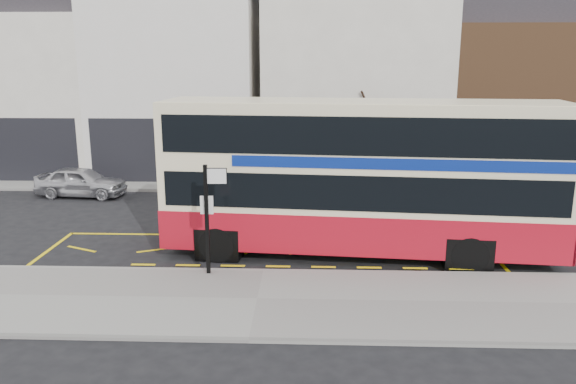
{
  "coord_description": "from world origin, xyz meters",
  "views": [
    {
      "loc": [
        1.24,
        -15.19,
        5.95
      ],
      "look_at": [
        0.61,
        2.0,
        1.84
      ],
      "focal_mm": 35.0,
      "sensor_mm": 36.0,
      "label": 1
    }
  ],
  "objects_px": {
    "double_decker_bus": "(362,176)",
    "car_white": "(469,180)",
    "street_tree_right": "(364,102)",
    "car_silver": "(81,182)",
    "car_grey": "(293,176)",
    "bus_stop_post": "(209,209)"
  },
  "relations": [
    {
      "from": "double_decker_bus",
      "to": "car_white",
      "type": "distance_m",
      "value": 10.15
    },
    {
      "from": "car_white",
      "to": "street_tree_right",
      "type": "xyz_separation_m",
      "value": [
        -4.61,
        2.03,
        3.29
      ]
    },
    {
      "from": "car_white",
      "to": "street_tree_right",
      "type": "distance_m",
      "value": 6.02
    },
    {
      "from": "car_silver",
      "to": "car_white",
      "type": "height_order",
      "value": "car_silver"
    },
    {
      "from": "car_silver",
      "to": "street_tree_right",
      "type": "bearing_deg",
      "value": -70.37
    },
    {
      "from": "car_silver",
      "to": "car_grey",
      "type": "height_order",
      "value": "car_grey"
    },
    {
      "from": "double_decker_bus",
      "to": "bus_stop_post",
      "type": "xyz_separation_m",
      "value": [
        -4.3,
        -2.14,
        -0.51
      ]
    },
    {
      "from": "car_silver",
      "to": "double_decker_bus",
      "type": "bearing_deg",
      "value": -115.97
    },
    {
      "from": "double_decker_bus",
      "to": "car_white",
      "type": "relative_size",
      "value": 2.71
    },
    {
      "from": "double_decker_bus",
      "to": "street_tree_right",
      "type": "distance_m",
      "value": 10.43
    },
    {
      "from": "car_grey",
      "to": "street_tree_right",
      "type": "xyz_separation_m",
      "value": [
        3.3,
        2.13,
        3.17
      ]
    },
    {
      "from": "bus_stop_post",
      "to": "street_tree_right",
      "type": "height_order",
      "value": "street_tree_right"
    },
    {
      "from": "double_decker_bus",
      "to": "car_grey",
      "type": "xyz_separation_m",
      "value": [
        -2.29,
        8.15,
        -1.72
      ]
    },
    {
      "from": "car_white",
      "to": "car_silver",
      "type": "bearing_deg",
      "value": 88.14
    },
    {
      "from": "bus_stop_post",
      "to": "car_white",
      "type": "distance_m",
      "value": 14.42
    },
    {
      "from": "car_silver",
      "to": "car_grey",
      "type": "distance_m",
      "value": 9.38
    },
    {
      "from": "car_silver",
      "to": "bus_stop_post",
      "type": "bearing_deg",
      "value": -136.17
    },
    {
      "from": "bus_stop_post",
      "to": "car_white",
      "type": "relative_size",
      "value": 0.69
    },
    {
      "from": "car_white",
      "to": "street_tree_right",
      "type": "height_order",
      "value": "street_tree_right"
    },
    {
      "from": "bus_stop_post",
      "to": "car_white",
      "type": "bearing_deg",
      "value": 45.22
    },
    {
      "from": "bus_stop_post",
      "to": "car_grey",
      "type": "bearing_deg",
      "value": 77.85
    },
    {
      "from": "double_decker_bus",
      "to": "street_tree_right",
      "type": "bearing_deg",
      "value": 89.38
    }
  ]
}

